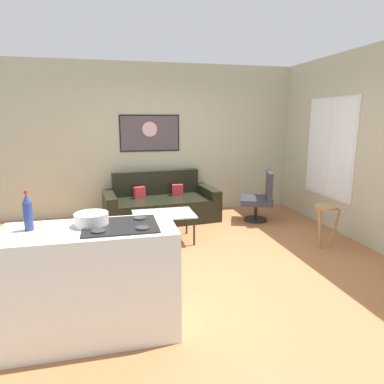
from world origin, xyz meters
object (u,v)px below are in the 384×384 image
coffee_table (164,216)px  bar_stool (326,215)px  mixing_bowl (91,219)px  armchair (261,197)px  couch (161,205)px  wall_painting (150,133)px  soda_bottle (28,213)px

coffee_table → bar_stool: bar_stool is taller
mixing_bowl → bar_stool: bearing=22.0°
coffee_table → armchair: armchair is taller
couch → wall_painting: wall_painting is taller
couch → mixing_bowl: (-1.00, -3.11, 0.72)m
wall_painting → armchair: bearing=-28.6°
bar_stool → wall_painting: size_ratio=0.55×
mixing_bowl → soda_bottle: bearing=-178.1°
couch → mixing_bowl: size_ratio=7.46×
mixing_bowl → wall_painting: (0.89, 3.63, 0.54)m
soda_bottle → mixing_bowl: 0.48m
couch → armchair: 1.80m
mixing_bowl → wall_painting: bearing=76.2°
bar_stool → coffee_table: bearing=161.2°
armchair → bar_stool: 1.43m
armchair → soda_bottle: bearing=-140.4°
bar_stool → soda_bottle: size_ratio=1.90×
bar_stool → soda_bottle: 3.82m
wall_painting → mixing_bowl: bearing=-103.8°
couch → soda_bottle: soda_bottle is taller
armchair → bar_stool: armchair is taller
coffee_table → armchair: bearing=19.2°
armchair → coffee_table: bearing=-160.8°
armchair → mixing_bowl: mixing_bowl is taller
bar_stool → wall_painting: 3.40m
bar_stool → mixing_bowl: bearing=-158.0°
coffee_table → mixing_bowl: bearing=-114.0°
couch → coffee_table: (-0.11, -1.12, 0.12)m
couch → bar_stool: (2.08, -1.87, 0.20)m
soda_bottle → mixing_bowl: size_ratio=1.16×
bar_stool → wall_painting: bearing=132.5°
bar_stool → soda_bottle: (-3.55, -1.26, 0.61)m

